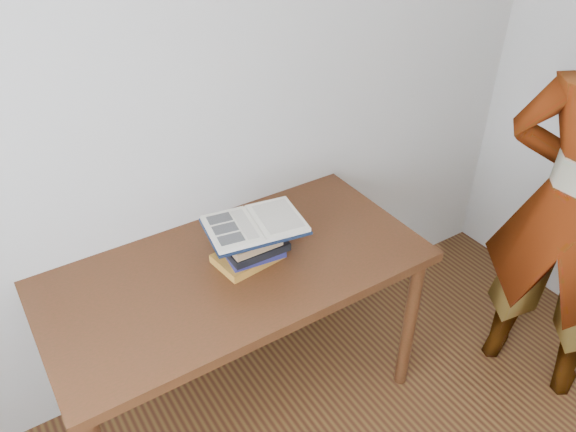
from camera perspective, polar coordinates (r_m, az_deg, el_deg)
desk at (r=2.25m, az=-5.18°, el=-7.04°), size 1.49×0.74×0.80m
book_stack at (r=2.17m, az=-3.74°, el=-3.08°), size 0.27×0.20×0.15m
open_book at (r=2.12m, az=-3.38°, el=-0.88°), size 0.40×0.31×0.03m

